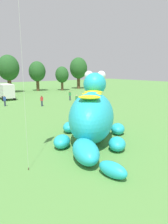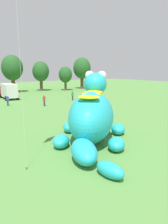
{
  "view_description": "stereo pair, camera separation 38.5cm",
  "coord_description": "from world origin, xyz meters",
  "px_view_note": "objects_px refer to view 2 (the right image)",
  "views": [
    {
      "loc": [
        -11.43,
        -13.07,
        5.73
      ],
      "look_at": [
        -1.06,
        0.28,
        2.2
      ],
      "focal_mm": 32.95,
      "sensor_mm": 36.0,
      "label": 1
    },
    {
      "loc": [
        -11.12,
        -13.31,
        5.73
      ],
      "look_at": [
        -1.06,
        0.28,
        2.2
      ],
      "focal_mm": 32.95,
      "sensor_mm": 36.0,
      "label": 2
    }
  ],
  "objects_px": {
    "giant_inflatable_creature": "(92,116)",
    "spectator_by_cars": "(44,101)",
    "spectator_wandering": "(79,100)",
    "box_truck": "(8,91)",
    "spectator_near_inflatable": "(8,100)",
    "spectator_mid_field": "(73,96)"
  },
  "relations": [
    {
      "from": "giant_inflatable_creature",
      "to": "spectator_by_cars",
      "type": "relative_size",
      "value": 5.94
    },
    {
      "from": "giant_inflatable_creature",
      "to": "spectator_wandering",
      "type": "relative_size",
      "value": 5.94
    },
    {
      "from": "box_truck",
      "to": "spectator_near_inflatable",
      "type": "bearing_deg",
      "value": -107.79
    },
    {
      "from": "box_truck",
      "to": "spectator_near_inflatable",
      "type": "xyz_separation_m",
      "value": [
        -2.52,
        -7.86,
        -0.75
      ]
    },
    {
      "from": "spectator_wandering",
      "to": "spectator_mid_field",
      "type": "bearing_deg",
      "value": 66.92
    },
    {
      "from": "spectator_wandering",
      "to": "spectator_by_cars",
      "type": "bearing_deg",
      "value": 150.1
    },
    {
      "from": "spectator_by_cars",
      "to": "spectator_wandering",
      "type": "distance_m",
      "value": 5.5
    },
    {
      "from": "spectator_near_inflatable",
      "to": "spectator_by_cars",
      "type": "bearing_deg",
      "value": -39.27
    },
    {
      "from": "spectator_by_cars",
      "to": "box_truck",
      "type": "bearing_deg",
      "value": 99.98
    },
    {
      "from": "spectator_near_inflatable",
      "to": "box_truck",
      "type": "bearing_deg",
      "value": 72.21
    },
    {
      "from": "spectator_near_inflatable",
      "to": "spectator_by_cars",
      "type": "xyz_separation_m",
      "value": [
        4.56,
        -3.73,
        0.0
      ]
    },
    {
      "from": "spectator_mid_field",
      "to": "spectator_wandering",
      "type": "bearing_deg",
      "value": -113.08
    },
    {
      "from": "spectator_mid_field",
      "to": "giant_inflatable_creature",
      "type": "bearing_deg",
      "value": -119.42
    },
    {
      "from": "giant_inflatable_creature",
      "to": "box_truck",
      "type": "bearing_deg",
      "value": 86.15
    },
    {
      "from": "box_truck",
      "to": "spectator_wandering",
      "type": "relative_size",
      "value": 3.8
    },
    {
      "from": "box_truck",
      "to": "spectator_wandering",
      "type": "xyz_separation_m",
      "value": [
        6.81,
        -14.34,
        -0.75
      ]
    },
    {
      "from": "spectator_by_cars",
      "to": "spectator_wandering",
      "type": "xyz_separation_m",
      "value": [
        4.77,
        -2.74,
        0.0
      ]
    },
    {
      "from": "spectator_wandering",
      "to": "box_truck",
      "type": "bearing_deg",
      "value": 115.4
    },
    {
      "from": "giant_inflatable_creature",
      "to": "spectator_wandering",
      "type": "bearing_deg",
      "value": 58.43
    },
    {
      "from": "box_truck",
      "to": "spectator_wandering",
      "type": "bearing_deg",
      "value": -64.6
    },
    {
      "from": "giant_inflatable_creature",
      "to": "spectator_wandering",
      "type": "xyz_separation_m",
      "value": [
        8.73,
        14.2,
        -1.19
      ]
    },
    {
      "from": "spectator_wandering",
      "to": "giant_inflatable_creature",
      "type": "bearing_deg",
      "value": -121.57
    }
  ]
}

